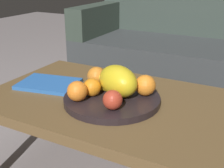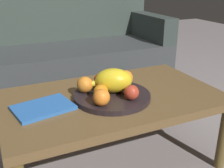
# 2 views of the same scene
# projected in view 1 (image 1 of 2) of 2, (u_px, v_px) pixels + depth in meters

# --- Properties ---
(coffee_table) EXTENTS (1.07, 0.63, 0.39)m
(coffee_table) POSITION_uv_depth(u_px,v_px,m) (120.00, 110.00, 1.16)
(coffee_table) COLOR brown
(coffee_table) RESTS_ON ground_plane
(couch) EXTENTS (1.70, 0.70, 0.90)m
(couch) POSITION_uv_depth(u_px,v_px,m) (199.00, 55.00, 2.06)
(couch) COLOR #363A3B
(couch) RESTS_ON ground_plane
(fruit_bowl) EXTENTS (0.37, 0.37, 0.03)m
(fruit_bowl) POSITION_uv_depth(u_px,v_px,m) (112.00, 99.00, 1.12)
(fruit_bowl) COLOR black
(fruit_bowl) RESTS_ON coffee_table
(melon_large_front) EXTENTS (0.21, 0.18, 0.12)m
(melon_large_front) POSITION_uv_depth(u_px,v_px,m) (117.00, 81.00, 1.11)
(melon_large_front) COLOR yellow
(melon_large_front) RESTS_ON fruit_bowl
(orange_front) EXTENTS (0.08, 0.08, 0.08)m
(orange_front) POSITION_uv_depth(u_px,v_px,m) (145.00, 85.00, 1.12)
(orange_front) COLOR orange
(orange_front) RESTS_ON fruit_bowl
(orange_left) EXTENTS (0.08, 0.08, 0.08)m
(orange_left) POSITION_uv_depth(u_px,v_px,m) (77.00, 91.00, 1.07)
(orange_left) COLOR orange
(orange_left) RESTS_ON fruit_bowl
(orange_right) EXTENTS (0.08, 0.08, 0.08)m
(orange_right) POSITION_uv_depth(u_px,v_px,m) (97.00, 76.00, 1.21)
(orange_right) COLOR orange
(orange_right) RESTS_ON fruit_bowl
(orange_back) EXTENTS (0.07, 0.07, 0.07)m
(orange_back) POSITION_uv_depth(u_px,v_px,m) (92.00, 87.00, 1.11)
(orange_back) COLOR orange
(orange_back) RESTS_ON fruit_bowl
(apple_front) EXTENTS (0.07, 0.07, 0.07)m
(apple_front) POSITION_uv_depth(u_px,v_px,m) (113.00, 100.00, 1.00)
(apple_front) COLOR #BA3A25
(apple_front) RESTS_ON fruit_bowl
(apple_left) EXTENTS (0.07, 0.07, 0.07)m
(apple_left) POSITION_uv_depth(u_px,v_px,m) (121.00, 78.00, 1.20)
(apple_left) COLOR red
(apple_left) RESTS_ON fruit_bowl
(banana_bunch) EXTENTS (0.16, 0.14, 0.06)m
(banana_bunch) POSITION_uv_depth(u_px,v_px,m) (113.00, 85.00, 1.16)
(banana_bunch) COLOR gold
(banana_bunch) RESTS_ON fruit_bowl
(magazine) EXTENTS (0.28, 0.23, 0.02)m
(magazine) POSITION_uv_depth(u_px,v_px,m) (49.00, 84.00, 1.29)
(magazine) COLOR blue
(magazine) RESTS_ON coffee_table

